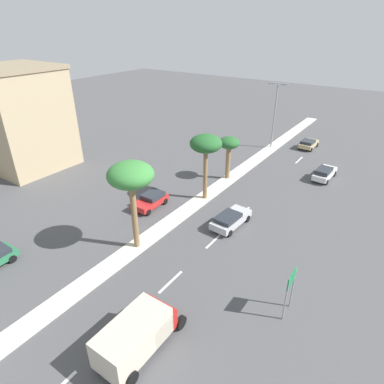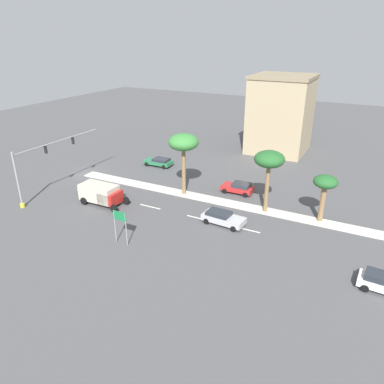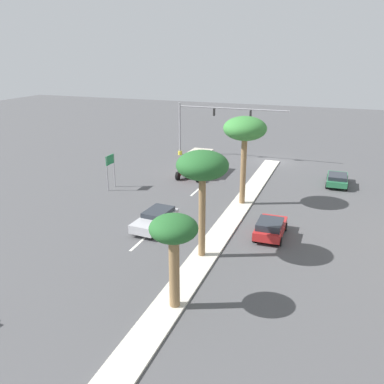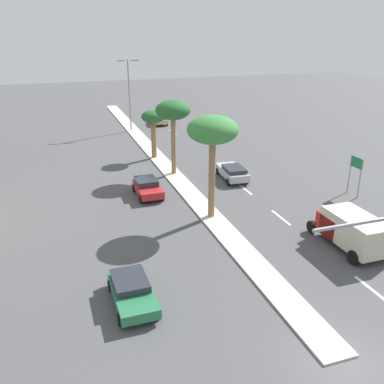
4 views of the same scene
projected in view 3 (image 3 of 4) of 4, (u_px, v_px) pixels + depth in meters
The scene contains 15 objects.
ground_plane at pixel (207, 253), 28.25m from camera, with size 160.00×160.00×0.00m, color #4C4C4F.
median_curb at pixel (162, 314), 21.68m from camera, with size 1.80×66.52×0.12m, color beige.
lane_stripe_near at pixel (224, 166), 49.28m from camera, with size 0.20×2.80×0.01m, color silver.
lane_stripe_right at pixel (196, 191), 40.42m from camera, with size 0.20×2.80×0.01m, color silver.
lane_stripe_mid at pixel (170, 215), 34.78m from camera, with size 0.20×2.80×0.01m, color silver.
lane_stripe_inboard at pixel (139, 243), 29.75m from camera, with size 0.20×2.80×0.01m, color silver.
traffic_signal_gantry at pixel (204, 124), 52.01m from camera, with size 14.02×0.53×6.76m.
directional_road_sign at pixel (110, 165), 40.43m from camera, with size 0.10×1.47×3.44m.
palm_tree_inboard at pixel (245, 131), 35.00m from camera, with size 3.70×3.70×7.73m.
palm_tree_leading at pixel (202, 168), 25.79m from camera, with size 3.32×3.32×7.14m.
palm_tree_center at pixel (174, 234), 20.94m from camera, with size 2.52×2.52×5.21m.
sedan_red_right at pixel (270, 227), 30.46m from camera, with size 2.09×3.95×1.40m.
sedan_green_outboard at pixel (337, 179), 42.03m from camera, with size 2.14×4.36×1.25m.
sedan_silver_inboard at pixel (156, 219), 32.00m from camera, with size 2.30×4.68×1.34m.
box_truck at pixel (196, 163), 45.47m from camera, with size 2.58×5.71×2.38m.
Camera 3 is at (-7.83, 49.97, 13.20)m, focal length 38.71 mm.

